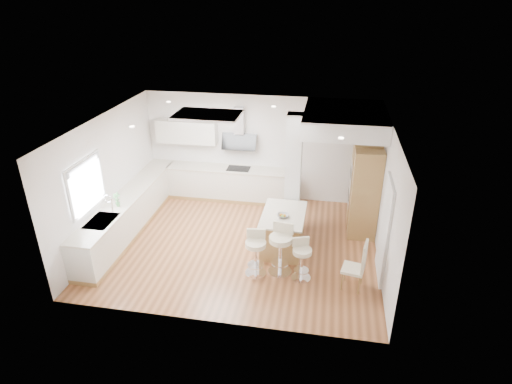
% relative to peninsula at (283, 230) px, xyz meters
% --- Properties ---
extents(ground, '(6.00, 6.00, 0.00)m').
position_rel_peninsula_xyz_m(ground, '(-0.95, -0.05, -0.42)').
color(ground, '#A2643C').
rests_on(ground, ground).
extents(ceiling, '(6.00, 5.00, 0.02)m').
position_rel_peninsula_xyz_m(ceiling, '(-0.95, -0.05, -0.42)').
color(ceiling, white).
rests_on(ceiling, ground).
extents(wall_back, '(6.00, 0.04, 2.80)m').
position_rel_peninsula_xyz_m(wall_back, '(-0.95, 2.45, 0.98)').
color(wall_back, silver).
rests_on(wall_back, ground).
extents(wall_left, '(0.04, 5.00, 2.80)m').
position_rel_peninsula_xyz_m(wall_left, '(-3.95, -0.05, 0.98)').
color(wall_left, silver).
rests_on(wall_left, ground).
extents(wall_right, '(0.04, 5.00, 2.80)m').
position_rel_peninsula_xyz_m(wall_right, '(2.05, -0.05, 0.98)').
color(wall_right, silver).
rests_on(wall_right, ground).
extents(skylight, '(4.10, 2.10, 0.06)m').
position_rel_peninsula_xyz_m(skylight, '(-1.74, 0.55, 2.35)').
color(skylight, silver).
rests_on(skylight, ground).
extents(window_left, '(0.06, 1.28, 1.07)m').
position_rel_peninsula_xyz_m(window_left, '(-3.91, -0.95, 1.27)').
color(window_left, white).
rests_on(window_left, ground).
extents(doorway_right, '(0.05, 1.00, 2.10)m').
position_rel_peninsula_xyz_m(doorway_right, '(2.02, -0.65, 0.58)').
color(doorway_right, '#4A433A').
rests_on(doorway_right, ground).
extents(counter_left, '(0.63, 4.50, 1.35)m').
position_rel_peninsula_xyz_m(counter_left, '(-3.65, 0.18, 0.03)').
color(counter_left, '#AA8248').
rests_on(counter_left, ground).
extents(counter_back, '(3.62, 0.63, 2.50)m').
position_rel_peninsula_xyz_m(counter_back, '(-1.87, 2.17, 0.27)').
color(counter_back, '#AA8248').
rests_on(counter_back, ground).
extents(pillar, '(0.35, 0.35, 2.80)m').
position_rel_peninsula_xyz_m(pillar, '(0.10, 0.90, 0.98)').
color(pillar, silver).
rests_on(pillar, ground).
extents(soffit, '(1.78, 2.20, 0.40)m').
position_rel_peninsula_xyz_m(soffit, '(1.15, 1.35, 2.18)').
color(soffit, white).
rests_on(soffit, ground).
extents(oven_column, '(0.63, 1.21, 2.10)m').
position_rel_peninsula_xyz_m(oven_column, '(1.73, 1.17, 0.63)').
color(oven_column, '#AA8248').
rests_on(oven_column, ground).
extents(peninsula, '(0.93, 1.39, 0.90)m').
position_rel_peninsula_xyz_m(peninsula, '(0.00, 0.00, 0.00)').
color(peninsula, '#AA8248').
rests_on(peninsula, ground).
extents(bar_stool_a, '(0.48, 0.48, 0.96)m').
position_rel_peninsula_xyz_m(bar_stool_a, '(-0.42, -1.05, 0.11)').
color(bar_stool_a, white).
rests_on(bar_stool_a, ground).
extents(bar_stool_b, '(0.55, 0.55, 1.07)m').
position_rel_peninsula_xyz_m(bar_stool_b, '(0.06, -0.92, 0.17)').
color(bar_stool_b, white).
rests_on(bar_stool_b, ground).
extents(bar_stool_c, '(0.50, 0.50, 0.87)m').
position_rel_peninsula_xyz_m(bar_stool_c, '(0.49, -1.05, 0.06)').
color(bar_stool_c, white).
rests_on(bar_stool_c, ground).
extents(dining_chair, '(0.48, 0.48, 1.03)m').
position_rel_peninsula_xyz_m(dining_chair, '(1.56, -1.19, 0.13)').
color(dining_chair, beige).
rests_on(dining_chair, ground).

